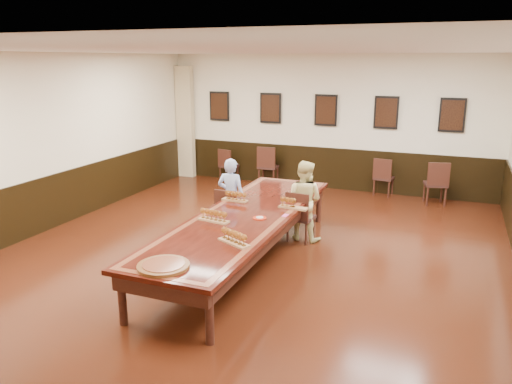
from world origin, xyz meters
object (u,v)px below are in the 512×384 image
at_px(conference_table, 244,224).
at_px(carved_platter, 163,266).
at_px(spare_chair_b, 268,165).
at_px(chair_woman, 301,216).
at_px(chair_man, 229,211).
at_px(spare_chair_c, 384,177).
at_px(person_woman, 304,200).
at_px(person_man, 231,196).
at_px(spare_chair_a, 229,165).
at_px(spare_chair_d, 436,183).

distance_m(conference_table, carved_platter, 2.17).
bearing_deg(spare_chair_b, chair_woman, 114.09).
bearing_deg(carved_platter, chair_man, 101.50).
height_order(spare_chair_c, person_woman, person_woman).
bearing_deg(person_man, spare_chair_b, -82.43).
xyz_separation_m(person_man, carved_platter, (0.66, -3.30, 0.08)).
bearing_deg(person_woman, carved_platter, 85.50).
bearing_deg(chair_woman, spare_chair_a, -43.33).
bearing_deg(spare_chair_b, person_man, 95.48).
xyz_separation_m(chair_woman, spare_chair_a, (-3.01, 3.52, -0.02)).
height_order(spare_chair_a, person_woman, person_woman).
distance_m(chair_woman, carved_platter, 3.45).
xyz_separation_m(spare_chair_b, person_woman, (1.94, -3.45, 0.21)).
bearing_deg(chair_woman, person_woman, -90.00).
xyz_separation_m(chair_woman, spare_chair_c, (0.91, 3.58, -0.00)).
xyz_separation_m(person_man, person_woman, (1.31, 0.17, 0.01)).
distance_m(chair_woman, spare_chair_d, 3.85).
xyz_separation_m(chair_man, person_woman, (1.30, 0.26, 0.27)).
bearing_deg(spare_chair_a, spare_chair_d, -171.51).
distance_m(spare_chair_c, person_man, 4.27).
bearing_deg(carved_platter, spare_chair_c, 77.46).
distance_m(chair_man, spare_chair_d, 4.78).
bearing_deg(conference_table, chair_man, 125.17).
bearing_deg(person_woman, chair_man, 17.48).
bearing_deg(person_woman, spare_chair_c, -98.38).
xyz_separation_m(spare_chair_d, carved_platter, (-2.69, -6.63, 0.29)).
relative_size(chair_man, spare_chair_b, 0.88).
bearing_deg(person_man, carved_platter, 98.85).
height_order(spare_chair_b, person_man, person_man).
height_order(spare_chair_b, spare_chair_d, spare_chair_b).
distance_m(spare_chair_a, spare_chair_c, 3.92).
height_order(person_man, person_woman, person_woman).
relative_size(chair_woman, person_woman, 0.64).
height_order(spare_chair_d, person_man, person_man).
bearing_deg(conference_table, person_man, 123.06).
bearing_deg(chair_man, person_woman, -171.01).
bearing_deg(spare_chair_b, person_woman, 114.88).
height_order(spare_chair_b, conference_table, spare_chair_b).
height_order(spare_chair_c, conference_table, spare_chair_c).
relative_size(conference_table, carved_platter, 7.45).
height_order(spare_chair_b, spare_chair_c, spare_chair_b).
height_order(spare_chair_c, person_man, person_man).
bearing_deg(spare_chair_b, spare_chair_c, 176.17).
bearing_deg(carved_platter, chair_woman, 79.30).
bearing_deg(conference_table, spare_chair_a, 117.46).
bearing_deg(chair_woman, person_man, 9.40).
relative_size(chair_man, carved_platter, 1.29).
bearing_deg(chair_man, spare_chair_c, -122.84).
height_order(chair_woman, spare_chair_a, chair_woman).
relative_size(spare_chair_a, person_man, 0.62).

